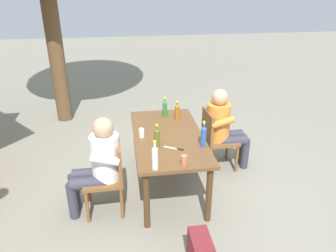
{
  "coord_description": "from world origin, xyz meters",
  "views": [
    {
      "loc": [
        -3.5,
        0.53,
        2.51
      ],
      "look_at": [
        0.0,
        0.0,
        0.87
      ],
      "focal_mm": 34.31,
      "sensor_mm": 36.0,
      "label": 1
    }
  ],
  "objects": [
    {
      "name": "bottle_green",
      "position": [
        0.59,
        -0.05,
        0.87
      ],
      "size": [
        0.06,
        0.06,
        0.28
      ],
      "color": "#287A38",
      "rests_on": "dining_table"
    },
    {
      "name": "person_in_white_shirt",
      "position": [
        0.37,
        -0.83,
        0.66
      ],
      "size": [
        0.47,
        0.61,
        1.18
      ],
      "color": "orange",
      "rests_on": "ground_plane"
    },
    {
      "name": "bottle_clear",
      "position": [
        -0.74,
        0.24,
        0.89
      ],
      "size": [
        0.06,
        0.06,
        0.32
      ],
      "color": "white",
      "rests_on": "dining_table"
    },
    {
      "name": "bottle_olive",
      "position": [
        -0.27,
        0.17,
        0.87
      ],
      "size": [
        0.06,
        0.06,
        0.28
      ],
      "color": "#566623",
      "rests_on": "dining_table"
    },
    {
      "name": "bottle_amber",
      "position": [
        0.45,
        -0.19,
        0.86
      ],
      "size": [
        0.06,
        0.06,
        0.27
      ],
      "color": "#996019",
      "rests_on": "dining_table"
    },
    {
      "name": "chair_near_right",
      "position": [
        0.36,
        -0.72,
        0.49
      ],
      "size": [
        0.46,
        0.46,
        0.87
      ],
      "color": "brown",
      "rests_on": "ground_plane"
    },
    {
      "name": "cup_terracotta",
      "position": [
        -0.72,
        -0.06,
        0.8
      ],
      "size": [
        0.07,
        0.07,
        0.11
      ],
      "primitive_type": "cylinder",
      "color": "#BC6B47",
      "rests_on": "dining_table"
    },
    {
      "name": "person_in_plaid_shirt",
      "position": [
        -0.37,
        0.83,
        0.66
      ],
      "size": [
        0.47,
        0.61,
        1.18
      ],
      "color": "white",
      "rests_on": "ground_plane"
    },
    {
      "name": "table_knife",
      "position": [
        -0.36,
        -0.03,
        0.75
      ],
      "size": [
        0.14,
        0.22,
        0.01
      ],
      "color": "silver",
      "rests_on": "dining_table"
    },
    {
      "name": "ground_plane",
      "position": [
        0.0,
        0.0,
        0.0
      ],
      "size": [
        24.0,
        24.0,
        0.0
      ],
      "primitive_type": "plane",
      "color": "gray"
    },
    {
      "name": "chair_far_left",
      "position": [
        -0.36,
        0.72,
        0.49
      ],
      "size": [
        0.45,
        0.45,
        0.87
      ],
      "color": "brown",
      "rests_on": "ground_plane"
    },
    {
      "name": "dining_table",
      "position": [
        0.0,
        0.0,
        0.65
      ],
      "size": [
        1.62,
        0.84,
        0.75
      ],
      "color": "brown",
      "rests_on": "ground_plane"
    },
    {
      "name": "cup_white",
      "position": [
        -0.01,
        0.32,
        0.8
      ],
      "size": [
        0.06,
        0.06,
        0.11
      ],
      "primitive_type": "cylinder",
      "color": "white",
      "rests_on": "dining_table"
    },
    {
      "name": "bottle_blue",
      "position": [
        -0.35,
        -0.35,
        0.88
      ],
      "size": [
        0.06,
        0.06,
        0.31
      ],
      "color": "#2D56A3",
      "rests_on": "dining_table"
    }
  ]
}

